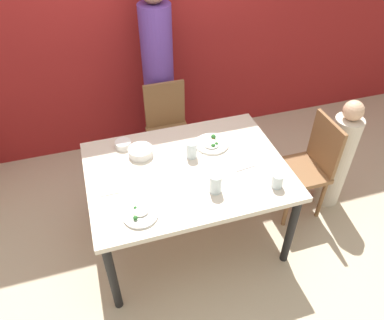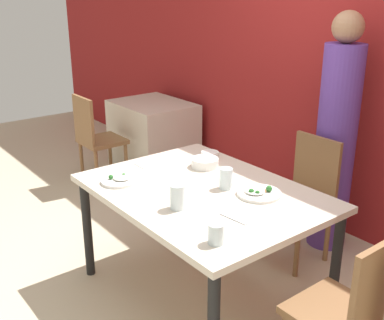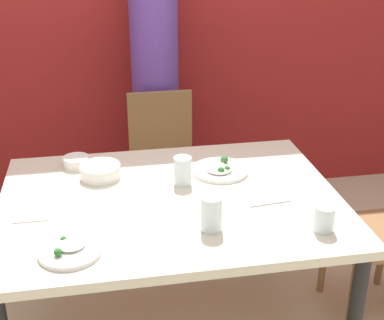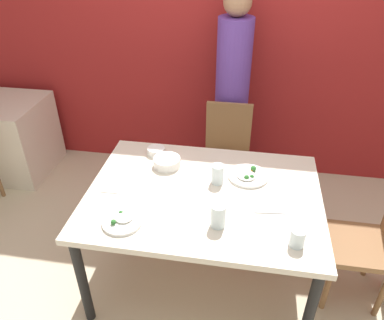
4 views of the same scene
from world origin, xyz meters
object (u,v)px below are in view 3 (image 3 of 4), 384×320
plate_rice_adult (220,170)px  bowl_curry (100,171)px  glass_water_tall (183,171)px  chair_adult_spot (163,165)px  person_adult (156,94)px

plate_rice_adult → bowl_curry: bearing=175.2°
bowl_curry → glass_water_tall: 0.38m
chair_adult_spot → glass_water_tall: 0.82m
bowl_curry → person_adult: bearing=68.7°
chair_adult_spot → glass_water_tall: size_ratio=6.97×
person_adult → bowl_curry: person_adult is taller
chair_adult_spot → glass_water_tall: (-0.00, -0.75, 0.32)m
bowl_curry → plate_rice_adult: bearing=-4.8°
plate_rice_adult → glass_water_tall: glass_water_tall is taller
person_adult → glass_water_tall: (-0.00, -1.06, -0.03)m
chair_adult_spot → plate_rice_adult: bearing=-74.3°
bowl_curry → chair_adult_spot: bearing=59.5°
chair_adult_spot → bowl_curry: size_ratio=4.91×
person_adult → plate_rice_adult: (0.19, -0.98, -0.08)m
chair_adult_spot → bowl_curry: (-0.36, -0.62, 0.28)m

